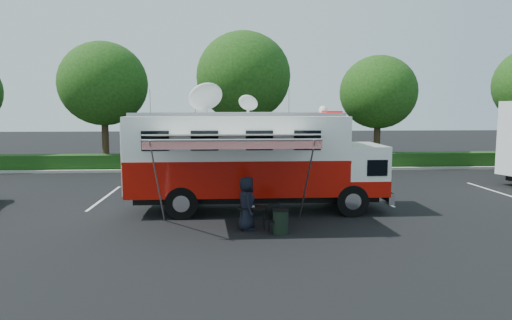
{
  "coord_description": "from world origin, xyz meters",
  "views": [
    {
      "loc": [
        -1.14,
        -17.12,
        3.94
      ],
      "look_at": [
        0.0,
        0.5,
        1.9
      ],
      "focal_mm": 32.0,
      "sensor_mm": 36.0,
      "label": 1
    }
  ],
  "objects": [
    {
      "name": "trash_bin",
      "position": [
        0.52,
        -3.28,
        0.4
      ],
      "size": [
        0.53,
        0.53,
        0.79
      ],
      "color": "black",
      "rests_on": "ground_plane"
    },
    {
      "name": "awning",
      "position": [
        -0.95,
        -2.76,
        2.99
      ],
      "size": [
        5.28,
        2.72,
        3.19
      ],
      "color": "white",
      "rests_on": "ground_plane"
    },
    {
      "name": "command_truck",
      "position": [
        -0.08,
        -0.0,
        1.99
      ],
      "size": [
        9.67,
        2.66,
        4.64
      ],
      "color": "black",
      "rests_on": "ground_plane"
    },
    {
      "name": "person",
      "position": [
        -0.51,
        -2.75,
        0.0
      ],
      "size": [
        0.63,
        0.9,
        1.75
      ],
      "primitive_type": "imported",
      "rotation": [
        0.0,
        0.0,
        1.67
      ],
      "color": "black",
      "rests_on": "ground_plane"
    },
    {
      "name": "stall_lines",
      "position": [
        -0.5,
        3.0,
        0.0
      ],
      "size": [
        24.12,
        5.5,
        0.01
      ],
      "color": "silver",
      "rests_on": "ground_plane"
    },
    {
      "name": "folding_chair",
      "position": [
        0.34,
        -3.07,
        0.53
      ],
      "size": [
        0.56,
        0.6,
        0.9
      ],
      "color": "black",
      "rests_on": "ground_plane"
    },
    {
      "name": "back_border",
      "position": [
        1.14,
        12.9,
        5.0
      ],
      "size": [
        60.0,
        6.14,
        8.87
      ],
      "color": "#9E998E",
      "rests_on": "ground_plane"
    },
    {
      "name": "ground_plane",
      "position": [
        0.0,
        0.0,
        0.0
      ],
      "size": [
        120.0,
        120.0,
        0.0
      ],
      "primitive_type": "plane",
      "color": "black",
      "rests_on": "ground"
    },
    {
      "name": "folding_table",
      "position": [
        -0.32,
        -2.68,
        0.7
      ],
      "size": [
        0.99,
        0.8,
        0.75
      ],
      "color": "black",
      "rests_on": "ground_plane"
    }
  ]
}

